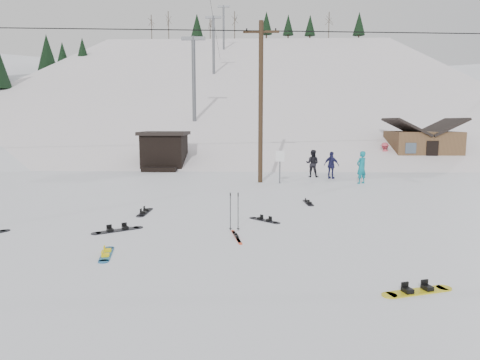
{
  "coord_description": "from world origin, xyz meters",
  "views": [
    {
      "loc": [
        1.64,
        -10.51,
        3.5
      ],
      "look_at": [
        1.14,
        4.73,
        1.4
      ],
      "focal_mm": 32.0,
      "sensor_mm": 36.0,
      "label": 1
    }
  ],
  "objects_px": {
    "cabin": "(422,147)",
    "hero_snowboard": "(106,254)",
    "utility_pole": "(261,100)",
    "hero_skis": "(236,236)"
  },
  "relations": [
    {
      "from": "cabin",
      "to": "hero_snowboard",
      "type": "relative_size",
      "value": 3.83
    },
    {
      "from": "hero_snowboard",
      "to": "cabin",
      "type": "bearing_deg",
      "value": -48.12
    },
    {
      "from": "cabin",
      "to": "hero_skis",
      "type": "relative_size",
      "value": 3.38
    },
    {
      "from": "cabin",
      "to": "utility_pole",
      "type": "bearing_deg",
      "value": -142.44
    },
    {
      "from": "hero_snowboard",
      "to": "hero_skis",
      "type": "relative_size",
      "value": 0.88
    },
    {
      "from": "utility_pole",
      "to": "cabin",
      "type": "xyz_separation_m",
      "value": [
        13.0,
        10.0,
        -3.2
      ]
    },
    {
      "from": "utility_pole",
      "to": "cabin",
      "type": "bearing_deg",
      "value": 37.56
    },
    {
      "from": "utility_pole",
      "to": "hero_skis",
      "type": "distance_m",
      "value": 12.79
    },
    {
      "from": "cabin",
      "to": "hero_snowboard",
      "type": "xyz_separation_m",
      "value": [
        -17.25,
        -23.72,
        -1.46
      ]
    },
    {
      "from": "hero_skis",
      "to": "utility_pole",
      "type": "bearing_deg",
      "value": 74.27
    }
  ]
}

